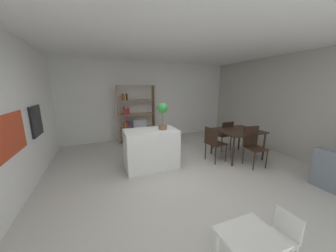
{
  "coord_description": "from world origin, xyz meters",
  "views": [
    {
      "loc": [
        -1.39,
        -2.95,
        1.84
      ],
      "look_at": [
        -0.04,
        0.5,
        1.01
      ],
      "focal_mm": 18.53,
      "sensor_mm": 36.0,
      "label": 1
    }
  ],
  "objects_px": {
    "built_in_oven": "(36,121)",
    "dining_chair_island_side": "(214,141)",
    "kitchen_island": "(151,149)",
    "child_table": "(249,244)",
    "dining_chair_near": "(253,143)",
    "dining_chair_far": "(225,133)",
    "potted_plant_on_island": "(163,113)",
    "open_bookshelf": "(135,117)",
    "child_chair_right": "(282,236)",
    "dining_table": "(238,133)"
  },
  "relations": [
    {
      "from": "built_in_oven",
      "to": "dining_chair_island_side",
      "type": "xyz_separation_m",
      "value": [
        3.79,
        -0.79,
        -0.64
      ]
    },
    {
      "from": "kitchen_island",
      "to": "child_table",
      "type": "height_order",
      "value": "kitchen_island"
    },
    {
      "from": "child_table",
      "to": "dining_chair_near",
      "type": "xyz_separation_m",
      "value": [
        2.11,
        1.94,
        0.15
      ]
    },
    {
      "from": "dining_chair_island_side",
      "to": "dining_chair_near",
      "type": "bearing_deg",
      "value": -130.4
    },
    {
      "from": "kitchen_island",
      "to": "dining_chair_near",
      "type": "height_order",
      "value": "dining_chair_near"
    },
    {
      "from": "kitchen_island",
      "to": "dining_chair_far",
      "type": "xyz_separation_m",
      "value": [
        2.3,
        0.27,
        0.08
      ]
    },
    {
      "from": "built_in_oven",
      "to": "potted_plant_on_island",
      "type": "height_order",
      "value": "potted_plant_on_island"
    },
    {
      "from": "kitchen_island",
      "to": "open_bookshelf",
      "type": "bearing_deg",
      "value": 88.43
    },
    {
      "from": "dining_chair_far",
      "to": "dining_chair_island_side",
      "type": "bearing_deg",
      "value": 29.01
    },
    {
      "from": "dining_chair_far",
      "to": "dining_chair_island_side",
      "type": "distance_m",
      "value": 0.93
    },
    {
      "from": "kitchen_island",
      "to": "dining_chair_far",
      "type": "bearing_deg",
      "value": 6.58
    },
    {
      "from": "potted_plant_on_island",
      "to": "dining_chair_far",
      "type": "height_order",
      "value": "potted_plant_on_island"
    },
    {
      "from": "dining_chair_far",
      "to": "dining_chair_island_side",
      "type": "height_order",
      "value": "dining_chair_far"
    },
    {
      "from": "potted_plant_on_island",
      "to": "open_bookshelf",
      "type": "xyz_separation_m",
      "value": [
        -0.21,
        2.18,
        -0.43
      ]
    },
    {
      "from": "open_bookshelf",
      "to": "dining_chair_far",
      "type": "height_order",
      "value": "open_bookshelf"
    },
    {
      "from": "kitchen_island",
      "to": "open_bookshelf",
      "type": "height_order",
      "value": "open_bookshelf"
    },
    {
      "from": "dining_chair_island_side",
      "to": "child_chair_right",
      "type": "bearing_deg",
      "value": 152.56
    },
    {
      "from": "child_chair_right",
      "to": "dining_chair_island_side",
      "type": "relative_size",
      "value": 0.63
    },
    {
      "from": "potted_plant_on_island",
      "to": "dining_chair_near",
      "type": "distance_m",
      "value": 2.27
    },
    {
      "from": "dining_chair_island_side",
      "to": "dining_table",
      "type": "bearing_deg",
      "value": -96.86
    },
    {
      "from": "dining_chair_island_side",
      "to": "built_in_oven",
      "type": "bearing_deg",
      "value": 70.53
    },
    {
      "from": "potted_plant_on_island",
      "to": "dining_chair_far",
      "type": "xyz_separation_m",
      "value": [
        2.03,
        0.32,
        -0.75
      ]
    },
    {
      "from": "kitchen_island",
      "to": "child_table",
      "type": "bearing_deg",
      "value": -86.02
    },
    {
      "from": "child_chair_right",
      "to": "open_bookshelf",
      "type": "bearing_deg",
      "value": -179.94
    },
    {
      "from": "potted_plant_on_island",
      "to": "child_table",
      "type": "distance_m",
      "value": 2.79
    },
    {
      "from": "potted_plant_on_island",
      "to": "dining_table",
      "type": "bearing_deg",
      "value": -5.52
    },
    {
      "from": "open_bookshelf",
      "to": "dining_chair_near",
      "type": "height_order",
      "value": "open_bookshelf"
    },
    {
      "from": "child_table",
      "to": "dining_chair_island_side",
      "type": "distance_m",
      "value": 2.79
    },
    {
      "from": "kitchen_island",
      "to": "potted_plant_on_island",
      "type": "bearing_deg",
      "value": -10.5
    },
    {
      "from": "dining_table",
      "to": "dining_chair_near",
      "type": "xyz_separation_m",
      "value": [
        0.01,
        -0.5,
        -0.13
      ]
    },
    {
      "from": "dining_chair_far",
      "to": "dining_chair_island_side",
      "type": "xyz_separation_m",
      "value": [
        -0.76,
        -0.52,
        -0.0
      ]
    },
    {
      "from": "potted_plant_on_island",
      "to": "open_bookshelf",
      "type": "distance_m",
      "value": 2.23
    },
    {
      "from": "potted_plant_on_island",
      "to": "dining_chair_island_side",
      "type": "bearing_deg",
      "value": -9.3
    },
    {
      "from": "built_in_oven",
      "to": "dining_chair_island_side",
      "type": "height_order",
      "value": "built_in_oven"
    },
    {
      "from": "dining_chair_far",
      "to": "dining_chair_near",
      "type": "bearing_deg",
      "value": 84.76
    },
    {
      "from": "child_table",
      "to": "dining_chair_near",
      "type": "height_order",
      "value": "dining_chair_near"
    },
    {
      "from": "child_chair_right",
      "to": "dining_chair_near",
      "type": "xyz_separation_m",
      "value": [
        1.63,
        1.94,
        0.24
      ]
    },
    {
      "from": "kitchen_island",
      "to": "dining_chair_near",
      "type": "distance_m",
      "value": 2.42
    },
    {
      "from": "kitchen_island",
      "to": "open_bookshelf",
      "type": "xyz_separation_m",
      "value": [
        0.06,
        2.13,
        0.41
      ]
    },
    {
      "from": "built_in_oven",
      "to": "dining_chair_near",
      "type": "bearing_deg",
      "value": -15.63
    },
    {
      "from": "child_table",
      "to": "dining_chair_far",
      "type": "xyz_separation_m",
      "value": [
        2.11,
        2.96,
        0.13
      ]
    },
    {
      "from": "kitchen_island",
      "to": "dining_table",
      "type": "xyz_separation_m",
      "value": [
        2.29,
        -0.25,
        0.22
      ]
    },
    {
      "from": "built_in_oven",
      "to": "child_chair_right",
      "type": "distance_m",
      "value": 4.43
    },
    {
      "from": "kitchen_island",
      "to": "dining_chair_island_side",
      "type": "xyz_separation_m",
      "value": [
        1.54,
        -0.26,
        0.08
      ]
    },
    {
      "from": "child_table",
      "to": "dining_table",
      "type": "relative_size",
      "value": 0.49
    },
    {
      "from": "child_table",
      "to": "child_chair_right",
      "type": "xyz_separation_m",
      "value": [
        0.48,
        0.01,
        -0.09
      ]
    },
    {
      "from": "kitchen_island",
      "to": "open_bookshelf",
      "type": "relative_size",
      "value": 0.62
    },
    {
      "from": "child_chair_right",
      "to": "dining_chair_far",
      "type": "bearing_deg",
      "value": 143.91
    },
    {
      "from": "dining_chair_near",
      "to": "dining_chair_island_side",
      "type": "xyz_separation_m",
      "value": [
        -0.77,
        0.49,
        -0.01
      ]
    },
    {
      "from": "child_table",
      "to": "potted_plant_on_island",
      "type": "bearing_deg",
      "value": 88.23
    }
  ]
}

